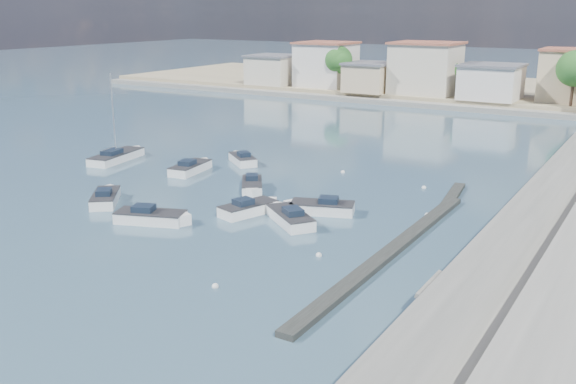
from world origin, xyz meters
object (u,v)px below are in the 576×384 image
at_px(motorboat_f, 242,159).
at_px(motorboat_g, 252,187).
at_px(motorboat_e, 192,168).
at_px(motorboat_a, 106,198).
at_px(sailboat, 118,156).
at_px(motorboat_h, 154,218).
at_px(motorboat_c, 289,217).
at_px(motorboat_b, 251,208).
at_px(motorboat_d, 319,208).

bearing_deg(motorboat_f, motorboat_g, -50.00).
xyz_separation_m(motorboat_e, motorboat_f, (2.01, 5.38, -0.00)).
relative_size(motorboat_a, motorboat_f, 1.07).
xyz_separation_m(motorboat_e, sailboat, (-9.53, -0.14, 0.03)).
xyz_separation_m(motorboat_e, motorboat_h, (7.42, -13.21, 0.00)).
relative_size(motorboat_c, motorboat_e, 0.91).
height_order(motorboat_b, motorboat_h, same).
height_order(motorboat_a, motorboat_e, same).
bearing_deg(sailboat, motorboat_h, -37.64).
bearing_deg(sailboat, motorboat_c, -17.40).
relative_size(motorboat_b, sailboat, 0.57).
bearing_deg(motorboat_a, motorboat_c, 12.53).
bearing_deg(motorboat_f, sailboat, -154.47).
distance_m(motorboat_e, motorboat_h, 15.15).
distance_m(motorboat_d, motorboat_h, 12.22).
relative_size(motorboat_d, motorboat_f, 1.21).
xyz_separation_m(motorboat_e, motorboat_g, (8.69, -2.59, 0.00)).
distance_m(motorboat_g, motorboat_h, 10.70).
relative_size(motorboat_f, motorboat_g, 0.98).
relative_size(motorboat_b, motorboat_d, 0.95).
xyz_separation_m(motorboat_f, motorboat_h, (5.41, -18.59, 0.00)).
height_order(motorboat_c, motorboat_e, same).
bearing_deg(motorboat_a, motorboat_g, 47.33).
bearing_deg(motorboat_a, motorboat_d, 22.09).
bearing_deg(motorboat_f, motorboat_d, -35.62).
height_order(motorboat_d, motorboat_g, same).
bearing_deg(motorboat_d, motorboat_f, 144.38).
bearing_deg(motorboat_c, motorboat_g, 142.00).
distance_m(motorboat_c, motorboat_f, 19.13).
distance_m(motorboat_h, sailboat, 21.41).
bearing_deg(motorboat_b, motorboat_c, -4.60).
height_order(motorboat_b, motorboat_f, same).
bearing_deg(sailboat, motorboat_a, -48.01).
bearing_deg(motorboat_a, motorboat_f, 85.15).
xyz_separation_m(motorboat_a, motorboat_f, (1.42, 16.75, -0.00)).
height_order(motorboat_b, motorboat_c, same).
bearing_deg(motorboat_d, motorboat_h, -137.45).
height_order(motorboat_d, motorboat_h, same).
bearing_deg(motorboat_b, motorboat_g, 123.58).
xyz_separation_m(motorboat_a, motorboat_g, (8.10, 8.79, 0.00)).
bearing_deg(motorboat_a, motorboat_b, 17.50).
bearing_deg(motorboat_e, motorboat_d, -16.78).
xyz_separation_m(motorboat_a, motorboat_e, (-0.59, 11.38, -0.00)).
bearing_deg(sailboat, motorboat_e, 0.82).
xyz_separation_m(motorboat_d, motorboat_e, (-16.42, 4.95, 0.00)).
bearing_deg(motorboat_d, motorboat_b, -147.05).
height_order(motorboat_h, sailboat, sailboat).
bearing_deg(motorboat_g, motorboat_a, -132.67).
height_order(motorboat_b, sailboat, sailboat).
bearing_deg(motorboat_c, motorboat_f, 135.51).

